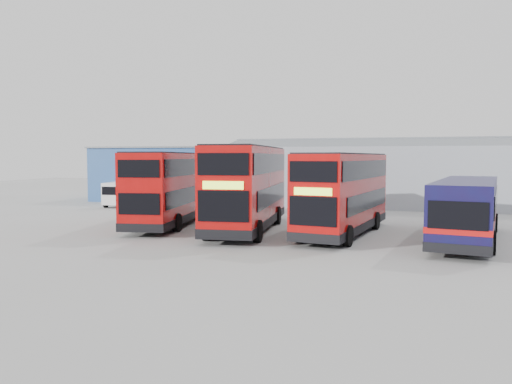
# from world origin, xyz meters

# --- Properties ---
(ground_plane) EXTENTS (120.00, 120.00, 0.00)m
(ground_plane) POSITION_xyz_m (0.00, 0.00, 0.00)
(ground_plane) COLOR gray
(ground_plane) RESTS_ON ground
(office_block) EXTENTS (12.30, 8.32, 5.12)m
(office_block) POSITION_xyz_m (-14.00, 17.99, 2.58)
(office_block) COLOR navy
(office_block) RESTS_ON ground
(maintenance_shed) EXTENTS (30.50, 12.00, 5.89)m
(maintenance_shed) POSITION_xyz_m (8.00, 20.00, 2.60)
(maintenance_shed) COLOR #9AA0A9
(maintenance_shed) RESTS_ON ground
(double_decker_left) EXTENTS (4.12, 10.73, 4.44)m
(double_decker_left) POSITION_xyz_m (-5.36, 1.65, 2.21)
(double_decker_left) COLOR #AE0A09
(double_decker_left) RESTS_ON ground
(double_decker_centre) EXTENTS (3.85, 11.46, 4.76)m
(double_decker_centre) POSITION_xyz_m (-0.17, 0.94, 2.37)
(double_decker_centre) COLOR #AE0A09
(double_decker_centre) RESTS_ON ground
(double_decker_right) EXTENTS (4.01, 10.54, 4.36)m
(double_decker_right) POSITION_xyz_m (5.23, 0.97, 2.17)
(double_decker_right) COLOR #AE0A09
(double_decker_right) RESTS_ON ground
(single_decker_blue) EXTENTS (4.40, 11.45, 3.04)m
(single_decker_blue) POSITION_xyz_m (11.28, 0.44, 1.51)
(single_decker_blue) COLOR #0C0E39
(single_decker_blue) RESTS_ON ground
(panel_van) EXTENTS (2.58, 4.94, 2.06)m
(panel_van) POSITION_xyz_m (-14.55, 11.34, 1.15)
(panel_van) COLOR white
(panel_van) RESTS_ON ground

